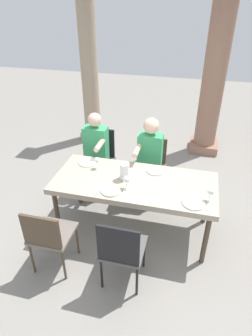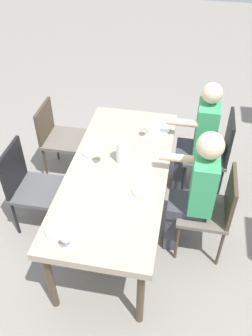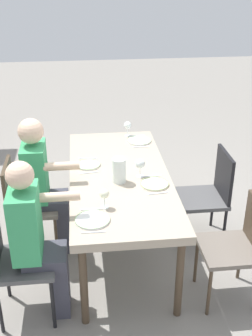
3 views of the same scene
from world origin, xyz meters
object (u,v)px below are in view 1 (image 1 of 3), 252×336
chair_west_south (49,235)px  diner_woman_green (95,154)px  stone_column_centre (214,77)px  dining_table (134,185)px  plate_2 (155,171)px  chair_mid_south (121,249)px  wine_glass_1 (127,180)px  plate_0 (88,162)px  water_pitcher (124,172)px  wine_glass_0 (97,161)px  plate_3 (194,203)px  diner_man_white (149,160)px  plate_1 (111,191)px  wine_glass_3 (211,192)px  chair_mid_north (151,164)px  chair_west_north (100,156)px  stone_column_near (89,71)px

chair_west_south → diner_woman_green: size_ratio=0.67×
chair_west_south → stone_column_centre: size_ratio=0.30×
dining_table → plate_2: 0.35m
chair_mid_south → diner_woman_green: diner_woman_green is taller
wine_glass_1 → dining_table: bearing=73.0°
plate_0 → water_pitcher: size_ratio=1.21×
chair_mid_south → wine_glass_0: size_ratio=5.81×
plate_3 → dining_table: bearing=159.2°
dining_table → diner_man_white: (0.06, 0.67, -0.01)m
plate_1 → plate_3: 0.93m
plate_2 → wine_glass_0: bearing=-172.3°
wine_glass_3 → chair_west_south: bearing=-157.4°
plate_0 → wine_glass_1: (0.65, -0.44, 0.11)m
stone_column_centre → plate_0: (-1.55, -2.29, -0.65)m
diner_woman_green → stone_column_centre: (1.59, 1.88, 0.75)m
chair_west_south → wine_glass_3: bearing=22.6°
plate_1 → plate_2: size_ratio=1.09×
chair_mid_north → plate_0: (-0.76, -0.59, 0.26)m
stone_column_centre → plate_1: bearing=-110.7°
chair_west_north → stone_column_centre: 2.49m
stone_column_near → plate_3: stone_column_near is taller
chair_mid_north → wine_glass_3: bearing=-51.4°
stone_column_near → plate_3: (2.19, -2.83, -0.62)m
dining_table → diner_man_white: bearing=85.0°
chair_west_north → wine_glass_1: chair_west_north is taller
chair_west_north → chair_mid_south: chair_west_north is taller
chair_west_south → stone_column_near: stone_column_near is taller
stone_column_near → plate_2: stone_column_near is taller
dining_table → wine_glass_1: wine_glass_1 is taller
dining_table → water_pitcher: size_ratio=9.28×
chair_west_south → stone_column_near: bearing=102.1°
plate_1 → plate_2: same height
chair_mid_north → stone_column_centre: (0.79, 1.70, 0.91)m
diner_man_white → plate_3: (0.66, -0.94, 0.08)m
diner_woman_green → wine_glass_0: bearing=-67.3°
wine_glass_3 → water_pitcher: 1.02m
dining_table → stone_column_centre: bearing=71.5°
stone_column_near → wine_glass_0: bearing=-68.4°
diner_man_white → plate_3: size_ratio=5.15×
dining_table → plate_0: bearing=159.1°
chair_mid_south → stone_column_near: (-1.54, 3.41, 0.89)m
plate_1 → plate_3: bearing=0.0°
plate_0 → wine_glass_1: bearing=-34.3°
chair_mid_south → stone_column_centre: bearing=76.9°
plate_3 → water_pitcher: 0.90m
diner_woman_green → wine_glass_3: (1.62, -0.85, 0.20)m
chair_mid_south → stone_column_centre: size_ratio=0.31×
chair_west_north → chair_mid_south: (0.81, -1.71, -0.03)m
plate_0 → diner_woman_green: bearing=95.9°
dining_table → wine_glass_3: size_ratio=12.37×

